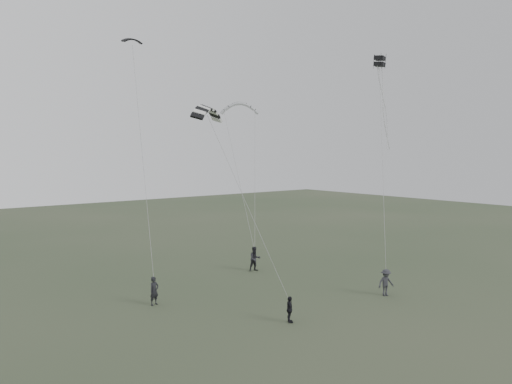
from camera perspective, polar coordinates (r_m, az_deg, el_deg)
ground at (r=30.85m, az=3.86°, el=-13.29°), size 140.00×140.00×0.00m
flyer_left at (r=32.10m, az=-11.56°, el=-11.01°), size 0.73×0.57×1.78m
flyer_right at (r=40.10m, az=-0.13°, el=-7.65°), size 1.10×0.95×1.95m
flyer_center at (r=28.51m, az=3.87°, el=-13.25°), size 0.76×0.93×1.48m
flyer_far at (r=34.48m, az=14.62°, el=-9.97°), size 1.29×0.96×1.78m
kite_dark_small at (r=36.54m, az=-13.97°, el=16.59°), size 1.38×0.53×0.57m
kite_pale_large at (r=47.54m, az=-1.88°, el=10.07°), size 3.63×3.09×1.68m
kite_striped at (r=31.10m, az=-5.59°, el=9.57°), size 3.19×2.55×1.39m
kite_box at (r=38.26m, az=13.95°, el=14.30°), size 0.90×0.94×0.79m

